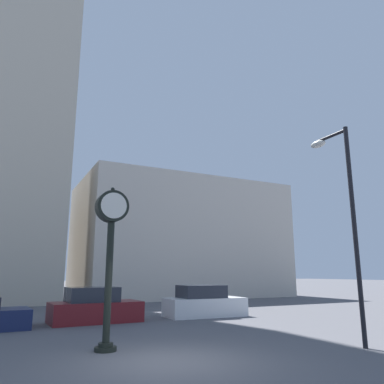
# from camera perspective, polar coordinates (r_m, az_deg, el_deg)

# --- Properties ---
(ground_plane) EXTENTS (200.00, 200.00, 0.00)m
(ground_plane) POSITION_cam_1_polar(r_m,az_deg,el_deg) (9.94, -3.55, -24.45)
(ground_plane) COLOR #515156
(building_storefront_row) EXTENTS (18.33, 12.00, 10.32)m
(building_storefront_row) POSITION_cam_1_polar(r_m,az_deg,el_deg) (36.28, -2.27, -7.39)
(building_storefront_row) COLOR beige
(building_storefront_row) RESTS_ON ground_plane
(street_clock) EXTENTS (0.94, 0.61, 4.63)m
(street_clock) POSITION_cam_1_polar(r_m,az_deg,el_deg) (11.27, -12.30, -6.74)
(street_clock) COLOR black
(street_clock) RESTS_ON ground_plane
(car_maroon) EXTENTS (3.93, 2.05, 1.50)m
(car_maroon) POSITION_cam_1_polar(r_m,az_deg,el_deg) (17.65, -14.62, -16.66)
(car_maroon) COLOR maroon
(car_maroon) RESTS_ON ground_plane
(car_white) EXTENTS (3.99, 1.94, 1.51)m
(car_white) POSITION_cam_1_polar(r_m,az_deg,el_deg) (19.40, 1.83, -16.57)
(car_white) COLOR silver
(car_white) RESTS_ON ground_plane
(street_lamp_right) EXTENTS (0.36, 1.57, 6.72)m
(street_lamp_right) POSITION_cam_1_polar(r_m,az_deg,el_deg) (12.85, 21.94, -0.91)
(street_lamp_right) COLOR black
(street_lamp_right) RESTS_ON ground_plane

